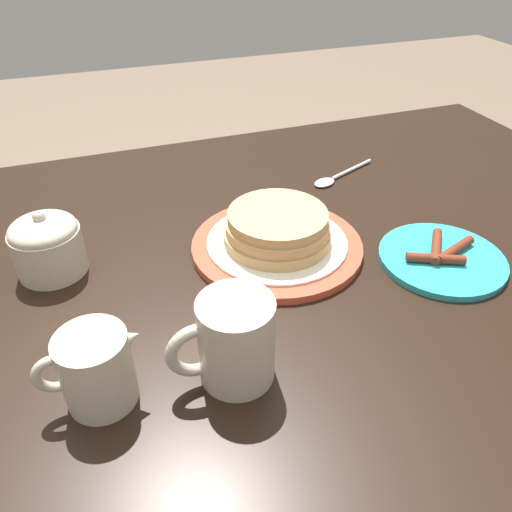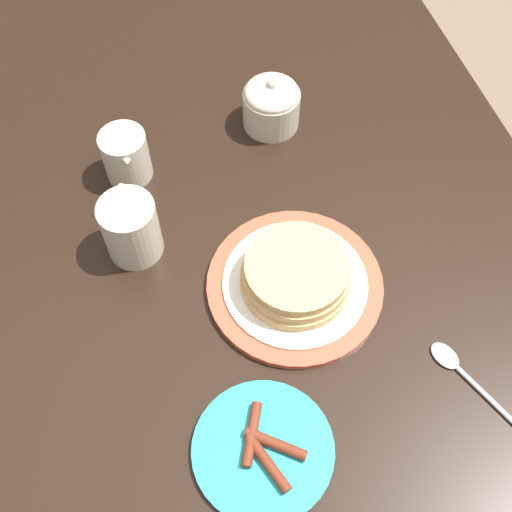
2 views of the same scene
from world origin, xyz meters
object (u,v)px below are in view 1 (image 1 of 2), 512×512
sugar_bowl (47,244)px  spoon (334,178)px  pancake_plate (277,236)px  creamer_pitcher (97,368)px  coffee_mug (233,340)px  side_plate_bacon (442,258)px

sugar_bowl → spoon: size_ratio=0.63×
spoon → pancake_plate: bearing=43.3°
creamer_pitcher → sugar_bowl: bearing=-80.3°
creamer_pitcher → sugar_bowl: (0.04, -0.26, -0.00)m
pancake_plate → sugar_bowl: 0.33m
coffee_mug → side_plate_bacon: bearing=-164.3°
coffee_mug → pancake_plate: bearing=-122.8°
side_plate_bacon → creamer_pitcher: 0.50m
pancake_plate → sugar_bowl: size_ratio=2.64×
coffee_mug → spoon: 0.51m
sugar_bowl → spoon: 0.52m
side_plate_bacon → creamer_pitcher: (0.50, 0.08, 0.04)m
coffee_mug → spoon: (-0.32, -0.39, -0.05)m
coffee_mug → sugar_bowl: size_ratio=1.22×
spoon → creamer_pitcher: bearing=38.5°
coffee_mug → spoon: size_ratio=0.77×
side_plate_bacon → sugar_bowl: 0.57m
sugar_bowl → pancake_plate: bearing=169.3°
sugar_bowl → spoon: (-0.51, -0.12, -0.04)m
side_plate_bacon → spoon: size_ratio=1.17×
pancake_plate → spoon: (-0.19, -0.18, -0.02)m
side_plate_bacon → coffee_mug: coffee_mug is taller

